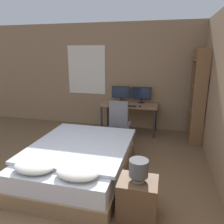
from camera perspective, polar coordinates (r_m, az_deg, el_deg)
name	(u,v)px	position (r m, az deg, el deg)	size (l,w,h in m)	color
wall_back	(125,77)	(5.76, 3.50, 9.15)	(12.00, 0.08, 2.70)	#8E7051
bed	(79,161)	(3.67, -8.58, -12.49)	(1.54, 2.06, 0.60)	#846647
nightstand	(138,198)	(2.88, 6.70, -21.48)	(0.47, 0.40, 0.50)	brown
bedside_lamp	(139,168)	(2.65, 6.98, -14.41)	(0.23, 0.23, 0.27)	gray
desk	(129,108)	(5.46, 4.56, 1.15)	(1.38, 0.67, 0.72)	#846042
monitor_left	(121,93)	(5.67, 2.39, 5.00)	(0.49, 0.16, 0.40)	black
monitor_right	(141,94)	(5.59, 7.70, 4.72)	(0.49, 0.16, 0.40)	black
keyboard	(128,106)	(5.22, 4.15, 1.57)	(0.40, 0.13, 0.02)	black
computer_mouse	(140,106)	(5.18, 7.30, 1.48)	(0.07, 0.05, 0.04)	black
office_chair	(120,127)	(4.81, 2.05, -3.95)	(0.52, 0.52, 1.00)	black
bookshelf	(198,93)	(5.13, 21.59, 4.65)	(0.26, 0.81, 2.05)	brown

